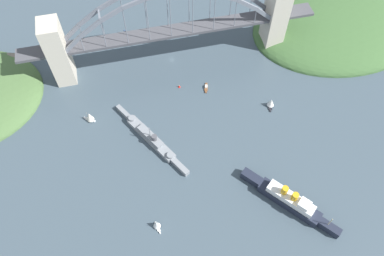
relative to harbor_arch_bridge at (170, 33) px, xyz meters
The scene contains 11 objects.
ground_plane 32.04m from the harbor_arch_bridge, 164.05° to the right, with size 1400.00×1400.00×0.00m, color #3D4C56.
harbor_arch_bridge is the anchor object (origin of this frame).
headland_west_shore 164.42m from the harbor_arch_bridge, behind, with size 161.40×117.51×29.32m.
ocean_liner 162.89m from the harbor_arch_bridge, 109.02° to the left, with size 53.76×62.46×18.33m.
naval_cruiser 90.43m from the harbor_arch_bridge, 68.14° to the left, with size 45.28×73.75×17.20m.
seaplane_taxiing_near_bridge 61.67m from the harbor_arch_bridge, 47.41° to the right, with size 11.70×7.67×4.97m.
small_boat_0 155.56m from the harbor_arch_bridge, 74.94° to the left, with size 5.88×8.98×8.92m.
small_boat_2 100.83m from the harbor_arch_bridge, 134.99° to the left, with size 6.94×9.99×9.50m.
small_boat_4 94.85m from the harbor_arch_bridge, 33.12° to the left, with size 9.73×8.29×10.44m.
small_boat_6 54.23m from the harbor_arch_bridge, 119.64° to the left, with size 4.67×10.57×2.24m.
channel_marker_buoy 44.71m from the harbor_arch_bridge, 89.98° to the left, with size 2.20×2.20×2.75m.
Camera 1 is at (36.58, 239.02, 258.64)m, focal length 36.53 mm.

